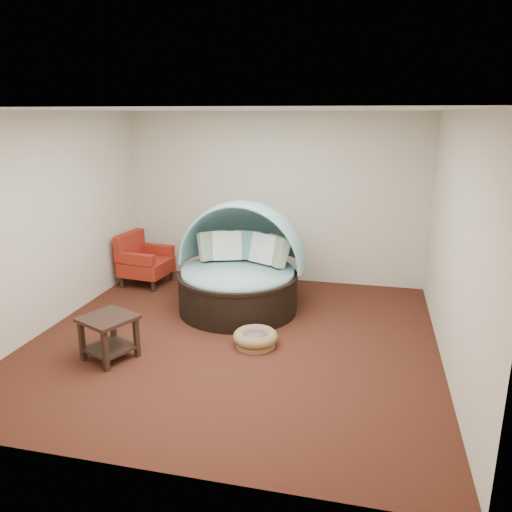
% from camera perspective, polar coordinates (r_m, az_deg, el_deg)
% --- Properties ---
extents(floor, '(5.00, 5.00, 0.00)m').
position_cam_1_polar(floor, '(6.43, -2.48, -9.44)').
color(floor, '#431D13').
rests_on(floor, ground).
extents(wall_back, '(5.00, 0.00, 5.00)m').
position_cam_1_polar(wall_back, '(8.35, 2.03, 6.61)').
color(wall_back, beige).
rests_on(wall_back, floor).
extents(wall_front, '(5.00, 0.00, 5.00)m').
position_cam_1_polar(wall_front, '(3.73, -13.13, -5.82)').
color(wall_front, beige).
rests_on(wall_front, floor).
extents(wall_left, '(0.00, 5.00, 5.00)m').
position_cam_1_polar(wall_left, '(7.05, -22.64, 3.64)').
color(wall_left, beige).
rests_on(wall_left, floor).
extents(wall_right, '(0.00, 5.00, 5.00)m').
position_cam_1_polar(wall_right, '(5.82, 21.79, 1.33)').
color(wall_right, beige).
rests_on(wall_right, floor).
extents(ceiling, '(5.00, 5.00, 0.00)m').
position_cam_1_polar(ceiling, '(5.81, -2.82, 16.38)').
color(ceiling, white).
rests_on(ceiling, wall_back).
extents(canopy_daybed, '(1.93, 1.83, 1.57)m').
position_cam_1_polar(canopy_daybed, '(7.16, -1.83, -0.49)').
color(canopy_daybed, black).
rests_on(canopy_daybed, floor).
extents(pet_basket, '(0.70, 0.70, 0.19)m').
position_cam_1_polar(pet_basket, '(6.21, -0.07, -9.37)').
color(pet_basket, brown).
rests_on(pet_basket, floor).
extents(red_armchair, '(0.82, 0.82, 0.87)m').
position_cam_1_polar(red_armchair, '(8.51, -12.78, -0.53)').
color(red_armchair, black).
rests_on(red_armchair, floor).
extents(side_table, '(0.72, 0.72, 0.52)m').
position_cam_1_polar(side_table, '(6.06, -16.48, -8.27)').
color(side_table, black).
rests_on(side_table, floor).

